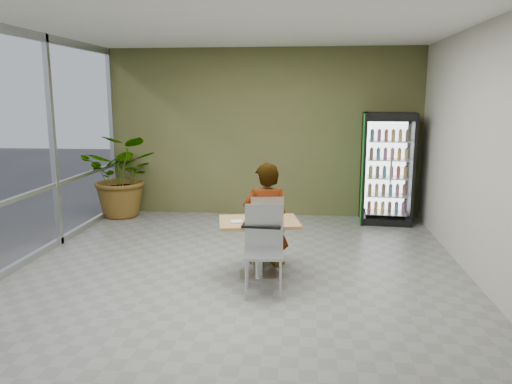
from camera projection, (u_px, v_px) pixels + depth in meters
ground at (237, 277)px, 6.45m from camera, size 7.00×7.00×0.00m
room_envelope at (237, 154)px, 6.15m from camera, size 6.00×7.00×3.20m
storefront_frame at (7, 151)px, 6.46m from camera, size 0.10×7.00×3.20m
dining_table at (259, 237)px, 6.37m from camera, size 1.11×0.88×0.75m
chair_far at (267, 225)px, 6.78m from camera, size 0.49×0.50×0.99m
chair_near at (264, 242)px, 5.89m from camera, size 0.49×0.50×1.04m
seated_woman at (266, 225)px, 6.84m from camera, size 0.69×0.49×1.73m
pizza_plate at (252, 218)px, 6.41m from camera, size 0.29×0.24×0.03m
soda_cup at (280, 215)px, 6.31m from camera, size 0.09×0.09×0.16m
napkin_stack at (236, 222)px, 6.22m from camera, size 0.17×0.17×0.02m
cafeteria_tray at (263, 224)px, 6.08m from camera, size 0.49×0.37×0.03m
beverage_fridge at (387, 168)px, 9.07m from camera, size 0.97×0.78×2.01m
potted_plant at (123, 176)px, 9.58m from camera, size 1.45×1.26×1.59m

